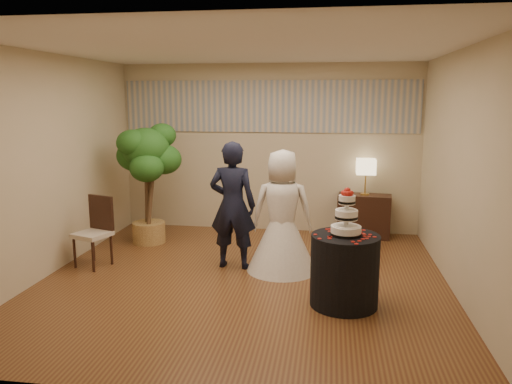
% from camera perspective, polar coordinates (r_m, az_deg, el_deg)
% --- Properties ---
extents(floor, '(5.00, 5.00, 0.00)m').
position_cam_1_polar(floor, '(6.32, -1.46, -10.04)').
color(floor, brown).
rests_on(floor, ground).
extents(ceiling, '(5.00, 5.00, 0.00)m').
position_cam_1_polar(ceiling, '(5.94, -1.59, 16.12)').
color(ceiling, white).
rests_on(ceiling, wall_back).
extents(wall_back, '(5.00, 0.06, 2.80)m').
position_cam_1_polar(wall_back, '(8.43, 1.45, 4.99)').
color(wall_back, '#C8B794').
rests_on(wall_back, ground).
extents(wall_front, '(5.00, 0.06, 2.80)m').
position_cam_1_polar(wall_front, '(3.58, -8.52, -2.99)').
color(wall_front, '#C8B794').
rests_on(wall_front, ground).
extents(wall_left, '(0.06, 5.00, 2.80)m').
position_cam_1_polar(wall_left, '(6.86, -22.58, 2.86)').
color(wall_left, '#C8B794').
rests_on(wall_left, ground).
extents(wall_right, '(0.06, 5.00, 2.80)m').
position_cam_1_polar(wall_right, '(6.06, 22.46, 1.93)').
color(wall_right, '#C8B794').
rests_on(wall_right, ground).
extents(mural_border, '(4.90, 0.02, 0.85)m').
position_cam_1_polar(mural_border, '(8.36, 1.46, 9.75)').
color(mural_border, '#A4A29A').
rests_on(mural_border, wall_back).
extents(groom, '(0.63, 0.43, 1.69)m').
position_cam_1_polar(groom, '(6.58, -2.68, -1.53)').
color(groom, black).
rests_on(groom, floor).
extents(bride, '(0.97, 0.97, 1.60)m').
position_cam_1_polar(bride, '(6.46, 3.01, -2.18)').
color(bride, white).
rests_on(bride, floor).
extents(cake_table, '(0.98, 0.98, 0.79)m').
position_cam_1_polar(cake_table, '(5.56, 10.08, -8.82)').
color(cake_table, black).
rests_on(cake_table, floor).
extents(wedding_cake, '(0.33, 0.33, 0.52)m').
position_cam_1_polar(wedding_cake, '(5.38, 10.31, -2.21)').
color(wedding_cake, white).
rests_on(wedding_cake, cake_table).
extents(console, '(0.87, 0.46, 0.70)m').
position_cam_1_polar(console, '(8.31, 12.24, -2.68)').
color(console, black).
rests_on(console, floor).
extents(table_lamp, '(0.30, 0.30, 0.58)m').
position_cam_1_polar(table_lamp, '(8.19, 12.41, 1.68)').
color(table_lamp, beige).
rests_on(table_lamp, console).
extents(ficus_tree, '(1.10, 1.10, 1.90)m').
position_cam_1_polar(ficus_tree, '(7.86, -12.34, 1.00)').
color(ficus_tree, '#245A1C').
rests_on(ficus_tree, floor).
extents(side_chair, '(0.56, 0.57, 0.94)m').
position_cam_1_polar(side_chair, '(7.03, -18.24, -4.41)').
color(side_chair, black).
rests_on(side_chair, floor).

